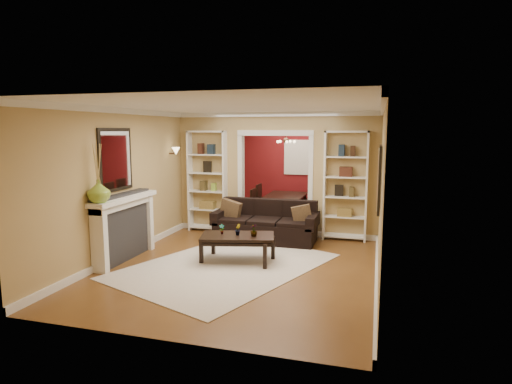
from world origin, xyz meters
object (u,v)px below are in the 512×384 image
(sofa, at_px, (266,221))
(fireplace, at_px, (126,228))
(bookshelf_left, at_px, (208,181))
(coffee_table, at_px, (238,248))
(dining_table, at_px, (285,208))
(bookshelf_right, at_px, (345,186))

(sofa, xyz_separation_m, fireplace, (-2.06, -1.95, 0.16))
(sofa, bearing_deg, bookshelf_left, 159.17)
(coffee_table, height_order, dining_table, dining_table)
(sofa, relative_size, coffee_table, 1.70)
(bookshelf_right, distance_m, fireplace, 4.47)
(coffee_table, bearing_deg, fireplace, 179.55)
(coffee_table, height_order, fireplace, fireplace)
(bookshelf_right, height_order, fireplace, bookshelf_right)
(sofa, height_order, dining_table, sofa)
(coffee_table, xyz_separation_m, fireplace, (-1.95, -0.46, 0.34))
(bookshelf_left, height_order, bookshelf_right, same)
(bookshelf_left, relative_size, bookshelf_right, 1.00)
(coffee_table, relative_size, bookshelf_right, 0.55)
(coffee_table, distance_m, bookshelf_left, 2.66)
(sofa, distance_m, coffee_table, 1.51)
(bookshelf_left, distance_m, fireplace, 2.65)
(fireplace, bearing_deg, bookshelf_right, 34.80)
(bookshelf_right, height_order, dining_table, bookshelf_right)
(sofa, distance_m, fireplace, 2.84)
(bookshelf_left, xyz_separation_m, fireplace, (-0.54, -2.53, -0.57))
(sofa, bearing_deg, dining_table, 91.52)
(coffee_table, distance_m, fireplace, 2.03)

